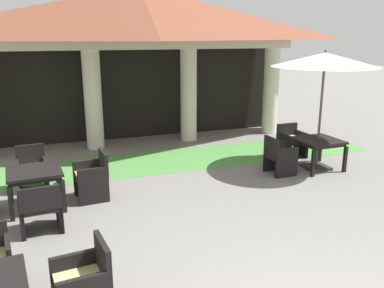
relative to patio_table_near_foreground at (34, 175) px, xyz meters
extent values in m
cylinder|color=beige|center=(1.46, 3.71, 0.71)|extent=(0.47, 0.47, 2.64)
cylinder|color=beige|center=(4.17, 3.71, 0.71)|extent=(0.47, 0.47, 2.64)
cylinder|color=beige|center=(6.88, 3.71, 0.71)|extent=(0.47, 0.47, 2.64)
cube|color=beige|center=(2.81, 3.71, 2.15)|extent=(8.94, 0.70, 0.24)
pyramid|color=brown|center=(2.81, 3.71, 2.96)|extent=(9.34, 2.92, 1.38)
cube|color=black|center=(2.81, 4.61, 0.71)|extent=(8.74, 0.16, 2.64)
cube|color=#519347|center=(2.81, 1.92, -0.61)|extent=(11.14, 1.90, 0.01)
cube|color=black|center=(0.00, 0.00, 0.07)|extent=(0.99, 0.99, 0.05)
cube|color=black|center=(0.00, 0.00, 0.02)|extent=(0.91, 0.91, 0.06)
cube|color=black|center=(-0.39, -0.46, -0.31)|extent=(0.08, 0.08, 0.60)
cube|color=black|center=(0.46, -0.39, -0.31)|extent=(0.08, 0.08, 0.60)
cube|color=black|center=(-0.46, 0.39, -0.31)|extent=(0.08, 0.08, 0.60)
cube|color=black|center=(0.39, 0.46, -0.31)|extent=(0.08, 0.08, 0.60)
cube|color=black|center=(-0.08, 0.97, -0.21)|extent=(0.59, 0.54, 0.07)
cube|color=#E0CC7F|center=(-0.08, 0.97, -0.15)|extent=(0.54, 0.50, 0.05)
cube|color=black|center=(-0.10, 1.20, 0.04)|extent=(0.55, 0.11, 0.44)
cube|color=black|center=(0.17, 0.99, -0.31)|extent=(0.10, 0.50, 0.62)
cube|color=black|center=(-0.34, 0.95, -0.31)|extent=(0.10, 0.50, 0.62)
cube|color=black|center=(0.18, 0.77, -0.43)|extent=(0.06, 0.06, 0.37)
cube|color=black|center=(-0.31, 0.73, -0.43)|extent=(0.06, 0.06, 0.37)
cube|color=black|center=(0.14, 1.21, -0.43)|extent=(0.06, 0.06, 0.37)
cube|color=black|center=(-0.35, 1.17, -0.43)|extent=(0.06, 0.06, 0.37)
cube|color=black|center=(0.08, -0.97, -0.20)|extent=(0.66, 0.61, 0.07)
cube|color=#E0CC7F|center=(0.08, -0.97, -0.14)|extent=(0.60, 0.56, 0.05)
cube|color=black|center=(0.11, -1.23, 0.02)|extent=(0.61, 0.11, 0.37)
cube|color=black|center=(-0.20, -1.00, -0.28)|extent=(0.11, 0.56, 0.67)
cube|color=black|center=(0.37, -0.95, -0.28)|extent=(0.11, 0.56, 0.67)
cube|color=black|center=(-0.21, -0.75, -0.42)|extent=(0.06, 0.06, 0.38)
cube|color=black|center=(0.34, -0.70, -0.42)|extent=(0.06, 0.06, 0.38)
cube|color=black|center=(-0.17, -1.25, -0.42)|extent=(0.06, 0.06, 0.38)
cube|color=black|center=(0.38, -1.20, -0.42)|extent=(0.06, 0.06, 0.38)
cube|color=black|center=(0.97, 0.08, -0.19)|extent=(0.61, 0.63, 0.07)
cube|color=#E0CC7F|center=(0.97, 0.08, -0.13)|extent=(0.56, 0.58, 0.05)
cube|color=black|center=(1.23, 0.11, 0.07)|extent=(0.11, 0.59, 0.45)
cube|color=black|center=(1.00, -0.19, -0.27)|extent=(0.56, 0.11, 0.69)
cube|color=black|center=(0.95, 0.35, -0.27)|extent=(0.56, 0.11, 0.69)
cube|color=black|center=(0.74, -0.20, -0.42)|extent=(0.06, 0.06, 0.39)
cube|color=black|center=(0.70, 0.33, -0.42)|extent=(0.06, 0.06, 0.39)
cube|color=black|center=(1.25, -0.16, -0.42)|extent=(0.06, 0.06, 0.39)
cube|color=black|center=(1.20, 0.37, -0.42)|extent=(0.06, 0.06, 0.39)
cube|color=black|center=(6.11, 0.18, 0.06)|extent=(0.97, 0.97, 0.05)
cube|color=black|center=(6.11, 0.18, 0.01)|extent=(0.89, 0.89, 0.05)
cube|color=black|center=(5.69, -0.27, -0.31)|extent=(0.07, 0.07, 0.60)
cube|color=black|center=(6.56, -0.25, -0.31)|extent=(0.07, 0.07, 0.60)
cube|color=black|center=(5.66, 0.60, -0.31)|extent=(0.07, 0.07, 0.60)
cube|color=black|center=(6.54, 0.63, -0.31)|extent=(0.07, 0.07, 0.60)
cube|color=#2D2D2D|center=(6.11, 0.18, -0.58)|extent=(0.55, 0.55, 0.06)
cylinder|color=#4C4742|center=(6.11, 0.18, 0.62)|extent=(0.06, 0.06, 2.47)
cone|color=white|center=(6.11, 0.18, 1.89)|extent=(2.32, 2.32, 0.30)
sphere|color=#4C4742|center=(6.11, 0.18, 2.07)|extent=(0.06, 0.06, 0.06)
cube|color=black|center=(6.08, 1.17, -0.19)|extent=(0.60, 0.57, 0.07)
cube|color=#E0CC7F|center=(6.08, 1.17, -0.13)|extent=(0.55, 0.53, 0.05)
cube|color=black|center=(6.07, 1.42, 0.03)|extent=(0.59, 0.08, 0.36)
cube|color=black|center=(6.35, 1.17, -0.29)|extent=(0.08, 0.56, 0.64)
cube|color=black|center=(5.81, 1.16, -0.29)|extent=(0.08, 0.56, 0.64)
cube|color=black|center=(6.35, 0.92, -0.42)|extent=(0.06, 0.06, 0.39)
cube|color=black|center=(5.82, 0.91, -0.42)|extent=(0.06, 0.06, 0.39)
cube|color=black|center=(6.34, 1.42, -0.42)|extent=(0.06, 0.06, 0.39)
cube|color=black|center=(5.81, 1.41, -0.42)|extent=(0.06, 0.06, 0.39)
cube|color=black|center=(5.12, 0.15, -0.22)|extent=(0.56, 0.55, 0.07)
cube|color=#E0CC7F|center=(5.12, 0.15, -0.16)|extent=(0.51, 0.51, 0.05)
cube|color=black|center=(4.87, 0.14, 0.03)|extent=(0.08, 0.54, 0.43)
cube|color=black|center=(5.11, 0.40, -0.28)|extent=(0.54, 0.08, 0.66)
cube|color=black|center=(5.13, -0.10, -0.28)|extent=(0.54, 0.08, 0.66)
cube|color=black|center=(5.36, 0.39, -0.43)|extent=(0.06, 0.06, 0.36)
cube|color=black|center=(5.37, -0.09, -0.43)|extent=(0.06, 0.06, 0.36)
cube|color=black|center=(4.87, 0.38, -0.43)|extent=(0.06, 0.06, 0.36)
cube|color=black|center=(4.89, -0.10, -0.43)|extent=(0.06, 0.06, 0.36)
cube|color=black|center=(0.53, -3.33, -0.20)|extent=(0.62, 0.61, 0.07)
cube|color=#E0CC7F|center=(0.53, -3.33, -0.14)|extent=(0.57, 0.56, 0.05)
cube|color=black|center=(0.78, -3.30, 0.05)|extent=(0.13, 0.55, 0.44)
cube|color=black|center=(0.50, -3.07, -0.28)|extent=(0.56, 0.13, 0.67)
cube|color=black|center=(0.74, -3.05, -0.43)|extent=(0.06, 0.06, 0.38)
cube|color=black|center=(-0.24, -2.47, -0.29)|extent=(0.12, 0.53, 0.66)
cube|color=black|center=(-0.22, -2.71, -0.44)|extent=(0.06, 0.06, 0.36)
cube|color=black|center=(-0.28, -2.24, -0.44)|extent=(0.06, 0.06, 0.36)
ellipsoid|color=#9E5633|center=(1.25, 0.73, -0.47)|extent=(0.29, 0.29, 0.29)
sphere|color=#9E5633|center=(1.25, 0.73, -0.29)|extent=(0.08, 0.08, 0.08)
camera|label=1|loc=(0.40, -7.30, 2.41)|focal=37.65mm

